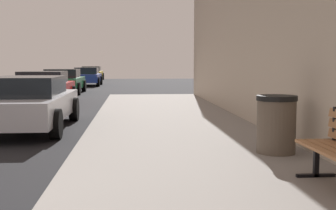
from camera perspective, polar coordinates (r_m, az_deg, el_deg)
name	(u,v)px	position (r m, az deg, el deg)	size (l,w,h in m)	color
trash_bin	(276,124)	(7.22, 13.87, -2.41)	(0.64, 0.64, 0.92)	brown
car_silver	(29,103)	(10.95, -17.60, 0.31)	(1.93, 4.59, 1.27)	#B7B7BF
car_red	(44,88)	(17.48, -15.78, 2.20)	(2.04, 4.01, 1.27)	red
car_green	(63,81)	(23.44, -13.43, 3.04)	(2.02, 4.19, 1.27)	#196638
car_blue	(87,76)	(31.17, -10.46, 3.67)	(1.92, 4.17, 1.27)	#233899
car_yellow	(92,73)	(40.48, -9.85, 4.08)	(1.98, 4.57, 1.27)	yellow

